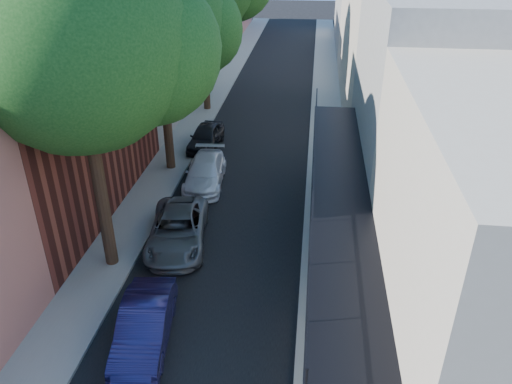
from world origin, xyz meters
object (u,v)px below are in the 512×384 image
(oak_near, at_px, (94,42))
(oak_mid, at_px, (168,23))
(parked_car_e, at_px, (206,137))
(parked_car_d, at_px, (205,172))
(parked_car_b, at_px, (145,326))
(parked_car_c, at_px, (178,230))

(oak_near, bearing_deg, oak_mid, 90.37)
(parked_car_e, bearing_deg, parked_car_d, -76.18)
(oak_near, height_order, oak_mid, oak_near)
(parked_car_b, relative_size, parked_car_d, 0.93)
(oak_mid, xyz_separation_m, parked_car_d, (1.68, -1.63, -6.44))
(parked_car_c, height_order, parked_car_d, parked_car_c)
(oak_mid, xyz_separation_m, parked_car_e, (0.82, 2.65, -6.42))
(parked_car_c, bearing_deg, oak_near, -148.92)
(oak_mid, relative_size, parked_car_b, 2.61)
(parked_car_e, bearing_deg, parked_car_c, -82.30)
(oak_near, bearing_deg, parked_car_b, -62.70)
(parked_car_b, distance_m, parked_car_c, 5.13)
(parked_car_b, height_order, parked_car_e, parked_car_b)
(parked_car_d, xyz_separation_m, parked_car_e, (-0.86, 4.27, 0.02))
(parked_car_b, relative_size, parked_car_e, 1.05)
(oak_mid, bearing_deg, parked_car_b, -80.28)
(parked_car_d, bearing_deg, parked_car_b, -92.11)
(parked_car_d, bearing_deg, oak_near, -108.41)
(oak_near, height_order, parked_car_e, oak_near)
(oak_mid, height_order, parked_car_e, oak_mid)
(parked_car_b, xyz_separation_m, parked_car_c, (-0.35, 5.12, -0.01))
(parked_car_c, bearing_deg, parked_car_e, 87.35)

